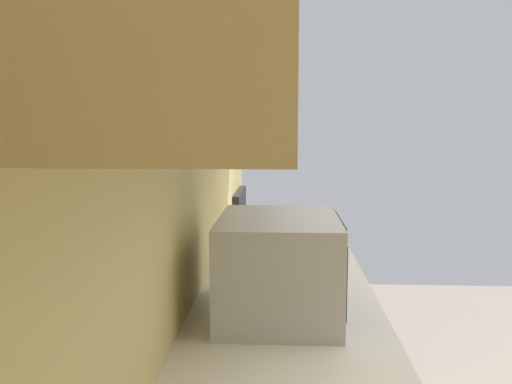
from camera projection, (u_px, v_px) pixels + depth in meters
wall_back at (175, 169)px, 1.80m from camera, size 4.19×0.12×2.70m
upper_cabinets at (228, 27)px, 1.40m from camera, size 2.10×0.31×0.57m
oven_range at (288, 285)px, 3.53m from camera, size 0.63×0.68×1.08m
microwave at (279, 266)px, 1.71m from camera, size 0.49×0.38×0.31m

